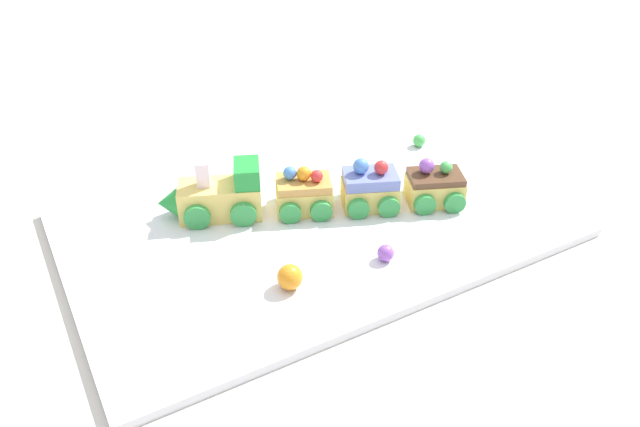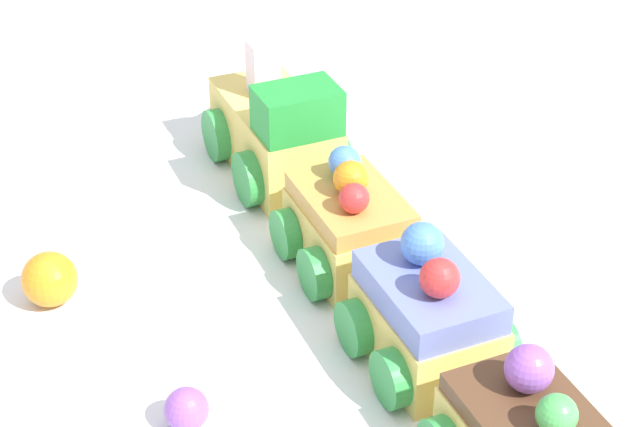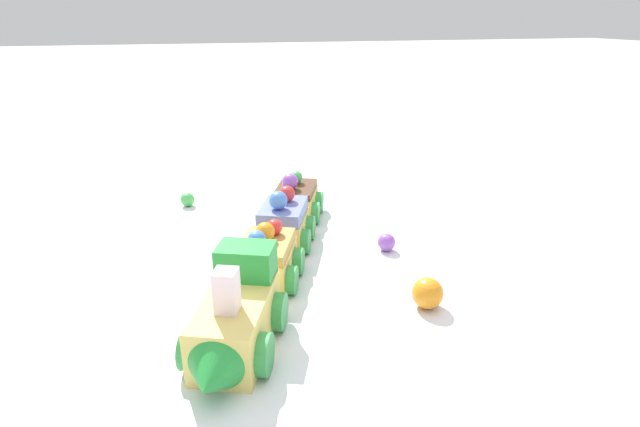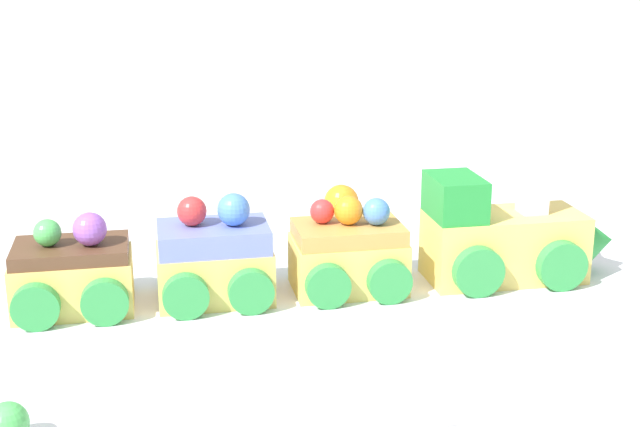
% 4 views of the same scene
% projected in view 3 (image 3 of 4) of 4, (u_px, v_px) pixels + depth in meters
% --- Properties ---
extents(ground_plane, '(10.00, 10.00, 0.00)m').
position_uv_depth(ground_plane, '(294.00, 287.00, 0.54)').
color(ground_plane, beige).
extents(display_board, '(0.65, 0.41, 0.01)m').
position_uv_depth(display_board, '(293.00, 282.00, 0.54)').
color(display_board, white).
rests_on(display_board, ground_plane).
extents(cake_train_locomotive, '(0.15, 0.10, 0.08)m').
position_uv_depth(cake_train_locomotive, '(234.00, 323.00, 0.41)').
color(cake_train_locomotive, '#EACC66').
rests_on(cake_train_locomotive, display_board).
extents(cake_car_caramel, '(0.09, 0.09, 0.07)m').
position_uv_depth(cake_car_caramel, '(267.00, 260.00, 0.52)').
color(cake_car_caramel, '#EACC66').
rests_on(cake_car_caramel, display_board).
extents(cake_car_blueberry, '(0.09, 0.09, 0.07)m').
position_uv_depth(cake_car_blueberry, '(283.00, 224.00, 0.60)').
color(cake_car_blueberry, '#EACC66').
rests_on(cake_car_blueberry, display_board).
extents(cake_car_chocolate, '(0.09, 0.09, 0.07)m').
position_uv_depth(cake_car_chocolate, '(296.00, 201.00, 0.69)').
color(cake_car_chocolate, '#EACC66').
rests_on(cake_car_chocolate, display_board).
extents(gumball_purple, '(0.02, 0.02, 0.02)m').
position_uv_depth(gumball_purple, '(386.00, 242.00, 0.59)').
color(gumball_purple, '#9956C6').
rests_on(gumball_purple, display_board).
extents(gumball_green, '(0.02, 0.02, 0.02)m').
position_uv_depth(gumball_green, '(187.00, 199.00, 0.73)').
color(gumball_green, '#4CBC56').
rests_on(gumball_green, display_board).
extents(gumball_orange, '(0.03, 0.03, 0.03)m').
position_uv_depth(gumball_orange, '(427.00, 293.00, 0.47)').
color(gumball_orange, orange).
rests_on(gumball_orange, display_board).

